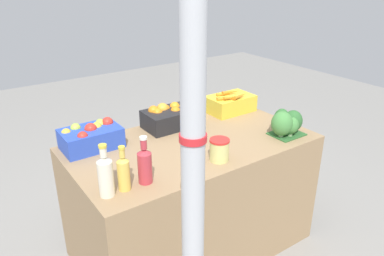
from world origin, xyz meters
TOP-DOWN VIEW (x-y plane):
  - ground_plane at (0.00, 0.00)m, footprint 10.00×10.00m
  - market_table at (0.00, 0.00)m, footprint 1.60×0.89m
  - support_pole at (-0.52, -0.75)m, footprint 0.11×0.11m
  - apple_crate at (-0.57, 0.30)m, footprint 0.36×0.24m
  - orange_crate at (0.01, 0.31)m, footprint 0.36×0.24m
  - carrot_crate at (0.58, 0.30)m, footprint 0.36×0.25m
  - broccoli_pile at (0.59, -0.28)m, footprint 0.25×0.19m
  - juice_bottle_cloudy at (-0.71, -0.27)m, footprint 0.08×0.08m
  - juice_bottle_golden at (-0.62, -0.27)m, footprint 0.07×0.07m
  - juice_bottle_ruby at (-0.49, -0.27)m, footprint 0.08×0.08m
  - pickle_jar at (-0.01, -0.30)m, footprint 0.12×0.12m

SIDE VIEW (x-z plane):
  - ground_plane at x=0.00m, z-range 0.00..0.00m
  - market_table at x=0.00m, z-range 0.00..0.85m
  - pickle_jar at x=-0.01m, z-range 0.85..0.99m
  - carrot_crate at x=0.58m, z-range 0.84..1.00m
  - apple_crate at x=-0.57m, z-range 0.84..1.01m
  - orange_crate at x=0.01m, z-range 0.84..1.01m
  - broccoli_pile at x=0.59m, z-range 0.85..1.03m
  - juice_bottle_golden at x=-0.62m, z-range 0.83..1.08m
  - juice_bottle_ruby at x=-0.49m, z-range 0.83..1.09m
  - juice_bottle_cloudy at x=-0.71m, z-range 0.83..1.11m
  - support_pole at x=-0.52m, z-range 0.00..2.36m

